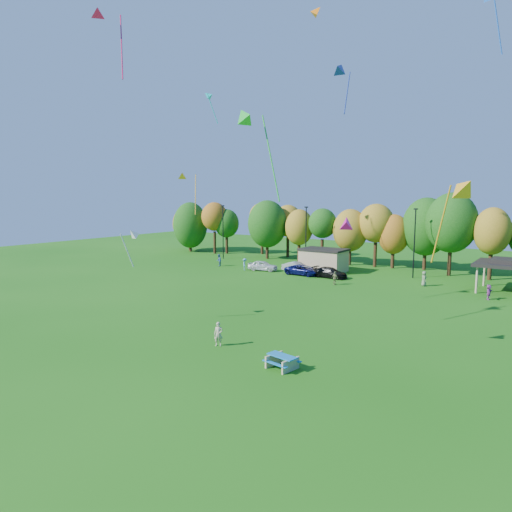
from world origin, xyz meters
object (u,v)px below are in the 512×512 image
Objects in this scene: car_c at (303,270)px; car_a at (263,266)px; kite_flyer at (218,334)px; picnic_table at (282,361)px; car_b at (297,267)px; car_d at (330,273)px.

car_a is at bearing 92.04° from car_c.
kite_flyer reaches higher than car_c.
picnic_table is at bearing -39.34° from kite_flyer.
picnic_table is 36.13m from car_b.
car_a is at bearing 135.93° from picnic_table.
car_c is 1.04× the size of car_d.
kite_flyer is at bearing -167.23° from car_d.
car_a is (-21.95, 30.06, 0.24)m from picnic_table.
car_d is at bearing -101.35° from car_a.
picnic_table is 0.46× the size of car_d.
car_c is at bearing -102.34° from car_a.
car_c is (-9.48, 29.19, -0.19)m from kite_flyer.
car_c is at bearing 126.94° from picnic_table.
car_c reaches higher than picnic_table.
car_a is 6.47m from car_c.
car_a is 10.42m from car_d.
picnic_table is 33.93m from car_c.
car_c is (1.77, -1.55, -0.03)m from car_b.
car_b is (4.70, 1.68, -0.02)m from car_a.
car_c is at bearing -131.40° from car_b.
picnic_table is at bearing -151.60° from car_b.
kite_flyer is at bearing -160.02° from car_b.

